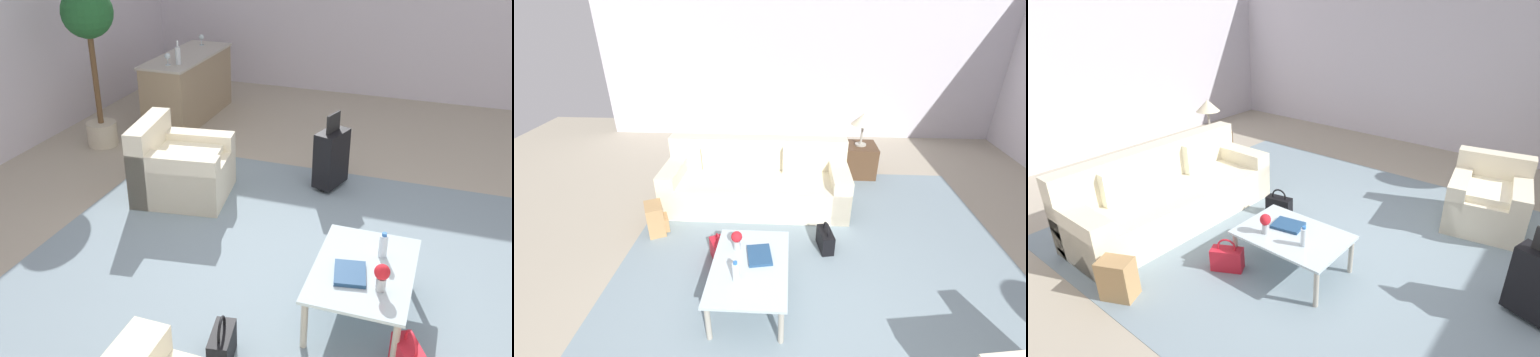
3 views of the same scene
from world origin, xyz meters
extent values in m
plane|color=#A89E89|center=(0.00, 0.00, 0.00)|extent=(12.00, 12.00, 0.00)
cube|color=gray|center=(-0.60, 0.20, 0.00)|extent=(5.20, 4.40, 0.01)
cube|color=beige|center=(0.90, 1.60, 0.22)|extent=(0.97, 1.03, 0.44)
cube|color=beige|center=(0.85, 1.95, 0.41)|extent=(0.86, 0.32, 0.81)
cube|color=beige|center=(1.22, 1.65, 0.30)|extent=(0.33, 0.93, 0.60)
cube|color=beige|center=(0.58, 1.55, 0.30)|extent=(0.33, 0.93, 0.60)
cube|color=white|center=(0.91, 1.55, 0.48)|extent=(0.69, 0.74, 0.08)
cube|color=silver|center=(-0.40, -0.50, 0.40)|extent=(1.07, 0.72, 0.02)
cylinder|color=#ADA899|center=(-0.88, -0.19, 0.20)|extent=(0.05, 0.05, 0.39)
cylinder|color=#ADA899|center=(0.08, -0.19, 0.20)|extent=(0.05, 0.05, 0.39)
cylinder|color=#ADA899|center=(-0.88, -0.81, 0.20)|extent=(0.05, 0.05, 0.39)
cylinder|color=#ADA899|center=(0.08, -0.81, 0.20)|extent=(0.05, 0.05, 0.39)
cylinder|color=silver|center=(-0.20, -0.60, 0.51)|extent=(0.06, 0.06, 0.18)
cylinder|color=#2D6BBC|center=(-0.20, -0.60, 0.61)|extent=(0.04, 0.04, 0.02)
cube|color=navy|center=(-0.52, -0.42, 0.43)|extent=(0.34, 0.27, 0.03)
cylinder|color=#B2B7BC|center=(-0.62, -0.65, 0.47)|extent=(0.07, 0.07, 0.10)
sphere|color=red|center=(-0.62, -0.65, 0.57)|extent=(0.11, 0.11, 0.11)
cube|color=#937F60|center=(3.10, 2.60, 0.46)|extent=(1.66, 0.61, 0.91)
cube|color=#ADA899|center=(3.10, 2.60, 0.90)|extent=(1.70, 0.65, 0.03)
cylinder|color=silver|center=(2.52, 2.58, 0.92)|extent=(0.07, 0.07, 0.01)
cylinder|color=silver|center=(2.52, 2.58, 0.96)|extent=(0.01, 0.01, 0.08)
sphere|color=silver|center=(2.52, 2.58, 1.03)|extent=(0.08, 0.08, 0.08)
cylinder|color=silver|center=(3.68, 2.64, 0.92)|extent=(0.07, 0.07, 0.01)
cylinder|color=silver|center=(3.68, 2.64, 0.96)|extent=(0.01, 0.01, 0.08)
sphere|color=silver|center=(3.68, 2.64, 1.03)|extent=(0.08, 0.08, 0.08)
cylinder|color=silver|center=(2.60, 2.48, 1.02)|extent=(0.07, 0.07, 0.22)
cylinder|color=silver|center=(2.60, 2.48, 1.17)|extent=(0.03, 0.03, 0.08)
cube|color=black|center=(1.60, 0.20, 0.35)|extent=(0.45, 0.33, 0.60)
cube|color=black|center=(1.60, 0.20, 0.75)|extent=(0.24, 0.10, 0.20)
cylinder|color=black|center=(1.47, 0.24, 0.03)|extent=(0.03, 0.05, 0.05)
cylinder|color=black|center=(1.73, 0.16, 0.03)|extent=(0.03, 0.05, 0.05)
cube|color=black|center=(-1.20, 0.29, 0.12)|extent=(0.34, 0.19, 0.24)
torus|color=black|center=(-1.20, 0.29, 0.26)|extent=(0.20, 0.05, 0.20)
torus|color=red|center=(-0.92, -0.91, 0.26)|extent=(0.18, 0.11, 0.20)
cylinder|color=#BCB299|center=(1.80, 3.20, 0.15)|extent=(0.38, 0.38, 0.30)
cylinder|color=brown|center=(1.80, 3.20, 0.83)|extent=(0.07, 0.07, 1.06)
sphere|color=#1E5628|center=(1.80, 3.20, 1.66)|extent=(0.61, 0.61, 0.61)
camera|label=1|loc=(-3.89, -0.92, 2.82)|focal=40.00mm
camera|label=2|loc=(2.05, -0.17, 2.61)|focal=24.00mm
camera|label=3|loc=(1.56, -3.18, 2.51)|focal=28.00mm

